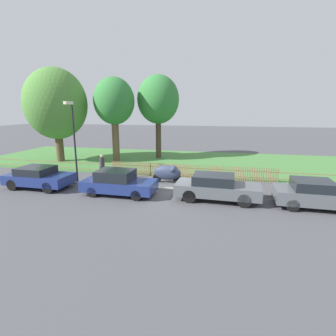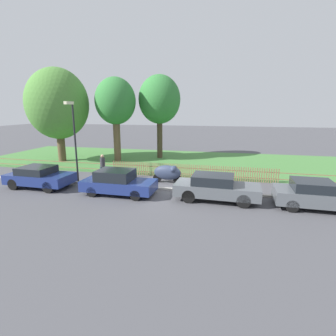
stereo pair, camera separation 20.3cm
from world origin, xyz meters
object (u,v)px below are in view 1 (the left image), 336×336
Objects in this scene: tree_nearest_kerb at (56,104)px; tree_behind_motorcycle at (114,102)px; parked_car_red_compact at (315,194)px; parked_car_navy_estate at (216,187)px; tree_mid_park at (158,100)px; pedestrian_near_fence at (102,165)px; parked_car_black_saloon at (118,183)px; covered_motorcycle at (168,173)px; parked_car_silver_hatchback at (39,177)px; street_lamp at (73,132)px.

tree_behind_motorcycle is at bearing 15.47° from tree_nearest_kerb.
parked_car_navy_estate is at bearing -179.57° from parked_car_red_compact.
parked_car_red_compact is at bearing -46.31° from tree_mid_park.
tree_mid_park is (-10.67, 11.17, 4.78)m from parked_car_red_compact.
pedestrian_near_fence reaches higher than parked_car_navy_estate.
tree_behind_motorcycle reaches higher than pedestrian_near_fence.
parked_car_navy_estate is (5.35, 0.26, 0.02)m from parked_car_black_saloon.
tree_behind_motorcycle is 4.10m from tree_mid_park.
covered_motorcycle is 0.26× the size of tree_behind_motorcycle.
tree_behind_motorcycle reaches higher than parked_car_black_saloon.
parked_car_navy_estate is at bearing -27.74° from tree_nearest_kerb.
parked_car_black_saloon is at bearing -86.66° from tree_mid_park.
parked_car_navy_estate is at bearing -43.24° from tree_behind_motorcycle.
tree_nearest_kerb is 4.95× the size of pedestrian_near_fence.
parked_car_silver_hatchback is 0.76× the size of street_lamp.
tree_behind_motorcycle reaches higher than parked_car_navy_estate.
parked_car_black_saloon reaches higher than covered_motorcycle.
parked_car_silver_hatchback is 0.53× the size of tree_behind_motorcycle.
tree_mid_park is 1.52× the size of street_lamp.
parked_car_black_saloon is 12.37m from tree_mid_park.
pedestrian_near_fence is (-12.45, 2.79, 0.24)m from parked_car_red_compact.
tree_behind_motorcycle is 4.49× the size of pedestrian_near_fence.
tree_nearest_kerb reaches higher than tree_mid_park.
parked_car_navy_estate is 2.28× the size of covered_motorcycle.
parked_car_navy_estate reaches higher than parked_car_red_compact.
tree_mid_park is at bearing 120.14° from parked_car_navy_estate.
tree_nearest_kerb is 8.26m from street_lamp.
parked_car_black_saloon is 12.65m from tree_nearest_kerb.
pedestrian_near_fence is (-2.44, 3.00, 0.25)m from parked_car_black_saloon.
parked_car_navy_estate is 0.86× the size of street_lamp.
parked_car_silver_hatchback is 5.18m from parked_car_black_saloon.
tree_behind_motorcycle is at bearing 138.52° from parked_car_navy_estate.
parked_car_silver_hatchback is 2.03× the size of covered_motorcycle.
covered_motorcycle is 9.97m from tree_behind_motorcycle.
parked_car_red_compact is at bearing -6.26° from street_lamp.
parked_car_silver_hatchback is 0.50× the size of tree_mid_park.
covered_motorcycle is 12.94m from tree_nearest_kerb.
tree_mid_park reaches higher than parked_car_navy_estate.
parked_car_navy_estate reaches higher than covered_motorcycle.
parked_car_red_compact reaches higher than parked_car_silver_hatchback.
tree_nearest_kerb is 1.10× the size of tree_behind_motorcycle.
pedestrian_near_fence is at bearing -36.25° from tree_nearest_kerb.
parked_car_black_saloon is at bearing -0.61° from parked_car_silver_hatchback.
covered_motorcycle is 6.47m from street_lamp.
parked_car_red_compact is at bearing 1.25° from parked_car_silver_hatchback.
parked_car_black_saloon is 10.01m from parked_car_red_compact.
tree_mid_park reaches higher than parked_car_silver_hatchback.
parked_car_red_compact reaches higher than covered_motorcycle.
street_lamp is (-1.20, -1.29, 2.33)m from pedestrian_near_fence.
tree_behind_motorcycle is (-6.27, 6.27, 4.55)m from covered_motorcycle.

